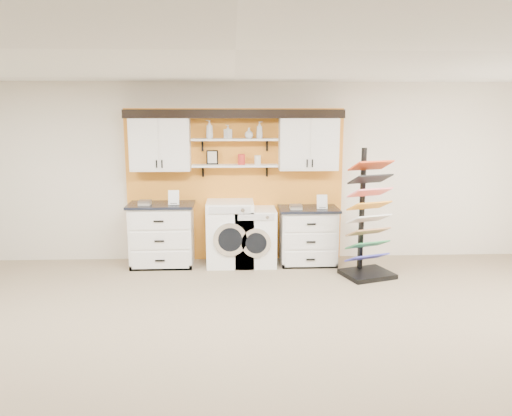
{
  "coord_description": "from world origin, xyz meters",
  "views": [
    {
      "loc": [
        -0.02,
        -3.87,
        2.35
      ],
      "look_at": [
        0.26,
        2.3,
        1.15
      ],
      "focal_mm": 35.0,
      "sensor_mm": 36.0,
      "label": 1
    }
  ],
  "objects_px": {
    "base_cabinet_left": "(162,235)",
    "base_cabinet_right": "(308,236)",
    "dryer": "(255,237)",
    "sample_rack": "(367,238)",
    "washer": "(230,233)"
  },
  "relations": [
    {
      "from": "base_cabinet_left",
      "to": "base_cabinet_right",
      "type": "xyz_separation_m",
      "value": [
        2.26,
        0.0,
        -0.04
      ]
    },
    {
      "from": "base_cabinet_right",
      "to": "dryer",
      "type": "relative_size",
      "value": 1.03
    },
    {
      "from": "dryer",
      "to": "sample_rack",
      "type": "relative_size",
      "value": 0.48
    },
    {
      "from": "sample_rack",
      "to": "base_cabinet_right",
      "type": "bearing_deg",
      "value": 120.85
    },
    {
      "from": "base_cabinet_left",
      "to": "washer",
      "type": "xyz_separation_m",
      "value": [
        1.05,
        -0.0,
        0.01
      ]
    },
    {
      "from": "base_cabinet_right",
      "to": "dryer",
      "type": "xyz_separation_m",
      "value": [
        -0.83,
        -0.0,
        -0.01
      ]
    },
    {
      "from": "washer",
      "to": "sample_rack",
      "type": "height_order",
      "value": "sample_rack"
    },
    {
      "from": "base_cabinet_right",
      "to": "dryer",
      "type": "distance_m",
      "value": 0.83
    },
    {
      "from": "base_cabinet_left",
      "to": "sample_rack",
      "type": "distance_m",
      "value": 3.09
    },
    {
      "from": "base_cabinet_right",
      "to": "sample_rack",
      "type": "distance_m",
      "value": 1.01
    },
    {
      "from": "base_cabinet_right",
      "to": "washer",
      "type": "relative_size",
      "value": 0.91
    },
    {
      "from": "base_cabinet_left",
      "to": "washer",
      "type": "height_order",
      "value": "washer"
    },
    {
      "from": "washer",
      "to": "sample_rack",
      "type": "relative_size",
      "value": 0.54
    },
    {
      "from": "base_cabinet_left",
      "to": "washer",
      "type": "bearing_deg",
      "value": -0.18
    },
    {
      "from": "base_cabinet_right",
      "to": "dryer",
      "type": "height_order",
      "value": "base_cabinet_right"
    }
  ]
}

